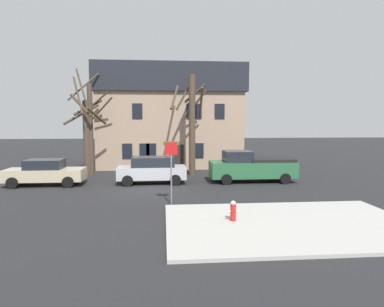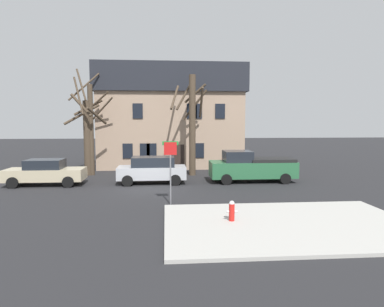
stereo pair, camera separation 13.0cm
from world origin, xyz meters
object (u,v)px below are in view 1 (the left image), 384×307
Objects in this scene: car_beige_sedan at (45,172)px; street_sign_pole at (171,161)px; pickup_truck_green at (251,167)px; building_main at (170,116)px; tree_bare_far at (192,120)px; car_silver_wagon at (152,170)px; tree_bare_mid at (90,123)px; fire_hydrant at (233,210)px; tree_bare_near at (87,133)px.

car_beige_sedan is 1.56× the size of street_sign_pole.
car_beige_sedan is 13.11m from pickup_truck_green.
building_main is 14.66m from street_sign_pole.
building_main reaches higher than pickup_truck_green.
tree_bare_far is 1.71× the size of car_silver_wagon.
pickup_truck_green is at bearing -59.51° from building_main.
tree_bare_far reaches higher than pickup_truck_green.
tree_bare_far is (7.44, -0.65, 0.18)m from tree_bare_mid.
fire_hydrant is 4.26m from street_sign_pole.
tree_bare_mid reaches higher than car_silver_wagon.
pickup_truck_green is (5.16, -8.76, -3.48)m from building_main.
tree_bare_near is 0.76× the size of tree_bare_mid.
tree_bare_far reaches higher than street_sign_pole.
car_silver_wagon is at bearing -37.98° from tree_bare_near.
car_beige_sedan is (-9.40, -3.33, -3.22)m from tree_bare_far.
tree_bare_near is at bearing 161.93° from pickup_truck_green.
car_silver_wagon is (4.64, -3.85, -2.96)m from tree_bare_mid.
tree_bare_mid is at bearing 140.33° from car_silver_wagon.
tree_bare_far reaches higher than car_silver_wagon.
tree_bare_far reaches higher than fire_hydrant.
tree_bare_mid is at bearing 11.39° from tree_bare_near.
building_main is 12.54m from car_beige_sedan.
street_sign_pole reaches higher than car_silver_wagon.
tree_bare_near is at bearing 122.30° from street_sign_pole.
building_main reaches higher than car_silver_wagon.
pickup_truck_green is 7.05× the size of fire_hydrant.
street_sign_pole is (-0.26, -14.47, -2.36)m from building_main.
tree_bare_far is 2.46× the size of street_sign_pole.
tree_bare_far is (1.46, -5.66, -0.43)m from building_main.
tree_bare_mid is at bearing 121.16° from street_sign_pole.
street_sign_pole is (-1.71, -8.81, -1.93)m from tree_bare_far.
street_sign_pole is (-2.31, 3.21, 1.58)m from fire_hydrant.
tree_bare_mid is at bearing 161.37° from pickup_truck_green.
car_beige_sedan is (-1.96, -3.99, -3.04)m from tree_bare_mid.
street_sign_pole is (5.73, -9.47, -1.75)m from tree_bare_mid.
car_silver_wagon is 9.46m from fire_hydrant.
pickup_truck_green reaches higher than fire_hydrant.
tree_bare_mid is 6.72m from car_silver_wagon.
pickup_truck_green is at bearing 46.53° from street_sign_pole.
tree_bare_mid is 12.10m from pickup_truck_green.
pickup_truck_green is (6.50, 0.09, 0.10)m from car_silver_wagon.
street_sign_pole is at bearing -35.49° from car_beige_sedan.
tree_bare_far is at bearing 92.86° from fire_hydrant.
building_main is at bearing 39.89° from tree_bare_mid.
tree_bare_far is 1.58× the size of car_beige_sedan.
tree_bare_near is at bearing 123.22° from fire_hydrant.
building_main is 15.98× the size of fire_hydrant.
pickup_truck_green is (3.70, -3.10, -3.05)m from tree_bare_far.
car_beige_sedan is at bearing 144.51° from street_sign_pole.
pickup_truck_green is at bearing 0.83° from car_silver_wagon.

